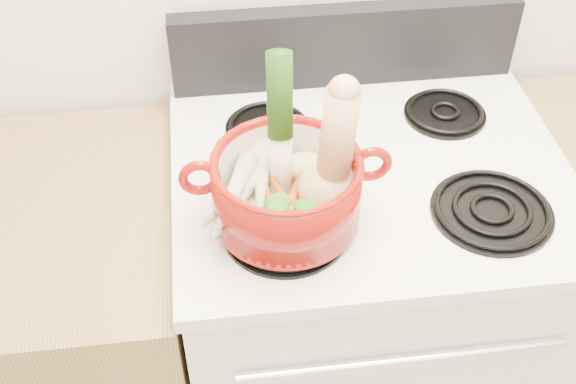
{
  "coord_description": "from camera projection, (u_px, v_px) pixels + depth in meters",
  "views": [
    {
      "loc": [
        -0.3,
        0.35,
        1.87
      ],
      "look_at": [
        -0.18,
        1.24,
        1.04
      ],
      "focal_mm": 45.0,
      "sensor_mm": 36.0,
      "label": 1
    }
  ],
  "objects": [
    {
      "name": "burner_back_right",
      "position": [
        445.0,
        112.0,
        1.53
      ],
      "size": [
        0.17,
        0.17,
        0.02
      ],
      "primitive_type": "cylinder",
      "color": "black",
      "rests_on": "cooktop"
    },
    {
      "name": "ginger",
      "position": [
        304.0,
        167.0,
        1.31
      ],
      "size": [
        0.09,
        0.07,
        0.05
      ],
      "primitive_type": "ellipsoid",
      "rotation": [
        0.0,
        0.0,
        -0.04
      ],
      "color": "#D9B986",
      "rests_on": "dutch_oven"
    },
    {
      "name": "parsnip_2",
      "position": [
        262.0,
        174.0,
        1.27
      ],
      "size": [
        0.08,
        0.21,
        0.06
      ],
      "primitive_type": "cone",
      "rotation": [
        1.66,
        0.0,
        -0.16
      ],
      "color": "beige",
      "rests_on": "dutch_oven"
    },
    {
      "name": "parsnip_4",
      "position": [
        253.0,
        159.0,
        1.29
      ],
      "size": [
        0.15,
        0.2,
        0.06
      ],
      "primitive_type": "cone",
      "rotation": [
        1.66,
        0.0,
        -0.57
      ],
      "color": "beige",
      "rests_on": "dutch_oven"
    },
    {
      "name": "dutch_oven",
      "position": [
        287.0,
        190.0,
        1.24
      ],
      "size": [
        0.26,
        0.26,
        0.13
      ],
      "primitive_type": "cylinder",
      "rotation": [
        0.0,
        0.0,
        -0.0
      ],
      "color": "maroon",
      "rests_on": "burner_front_left"
    },
    {
      "name": "pot_handle_left",
      "position": [
        200.0,
        178.0,
        1.2
      ],
      "size": [
        0.07,
        0.02,
        0.07
      ],
      "primitive_type": "torus",
      "rotation": [
        1.57,
        0.0,
        -0.0
      ],
      "color": "maroon",
      "rests_on": "dutch_oven"
    },
    {
      "name": "carrot_2",
      "position": [
        289.0,
        210.0,
        1.21
      ],
      "size": [
        0.07,
        0.16,
        0.04
      ],
      "primitive_type": "cone",
      "rotation": [
        1.66,
        0.0,
        0.25
      ],
      "color": "#D5650A",
      "rests_on": "dutch_oven"
    },
    {
      "name": "carrot_1",
      "position": [
        272.0,
        218.0,
        1.21
      ],
      "size": [
        0.03,
        0.14,
        0.04
      ],
      "primitive_type": "cone",
      "rotation": [
        1.66,
        0.0,
        0.0
      ],
      "color": "#CE5D0A",
      "rests_on": "dutch_oven"
    },
    {
      "name": "cooktop",
      "position": [
        370.0,
        171.0,
        1.43
      ],
      "size": [
        0.78,
        0.67,
        0.03
      ],
      "primitive_type": "cube",
      "color": "white",
      "rests_on": "stove_body"
    },
    {
      "name": "burner_front_right",
      "position": [
        492.0,
        210.0,
        1.31
      ],
      "size": [
        0.22,
        0.22,
        0.02
      ],
      "primitive_type": "cylinder",
      "color": "black",
      "rests_on": "cooktop"
    },
    {
      "name": "pot_handle_right",
      "position": [
        372.0,
        164.0,
        1.23
      ],
      "size": [
        0.07,
        0.02,
        0.07
      ],
      "primitive_type": "torus",
      "rotation": [
        1.57,
        0.0,
        -0.0
      ],
      "color": "maroon",
      "rests_on": "dutch_oven"
    },
    {
      "name": "carrot_0",
      "position": [
        291.0,
        203.0,
        1.24
      ],
      "size": [
        0.09,
        0.17,
        0.05
      ],
      "primitive_type": "cone",
      "rotation": [
        1.66,
        0.0,
        -0.39
      ],
      "color": "#BE5409",
      "rests_on": "dutch_oven"
    },
    {
      "name": "control_backsplash",
      "position": [
        345.0,
        45.0,
        1.57
      ],
      "size": [
        0.76,
        0.05,
        0.18
      ],
      "primitive_type": "cube",
      "color": "black",
      "rests_on": "cooktop"
    },
    {
      "name": "stove_body",
      "position": [
        355.0,
        318.0,
        1.75
      ],
      "size": [
        0.76,
        0.65,
        0.92
      ],
      "primitive_type": "cube",
      "color": "silver",
      "rests_on": "floor"
    },
    {
      "name": "oven_handle",
      "position": [
        403.0,
        361.0,
        1.29
      ],
      "size": [
        0.6,
        0.02,
        0.02
      ],
      "primitive_type": "cylinder",
      "rotation": [
        0.0,
        1.57,
        0.0
      ],
      "color": "silver",
      "rests_on": "stove_body"
    },
    {
      "name": "parsnip_1",
      "position": [
        238.0,
        193.0,
        1.25
      ],
      "size": [
        0.16,
        0.15,
        0.05
      ],
      "primitive_type": "cone",
      "rotation": [
        1.66,
        0.0,
        -0.84
      ],
      "color": "beige",
      "rests_on": "dutch_oven"
    },
    {
      "name": "burner_back_left",
      "position": [
        267.0,
        126.0,
        1.5
      ],
      "size": [
        0.17,
        0.17,
        0.02
      ],
      "primitive_type": "cylinder",
      "color": "black",
      "rests_on": "cooktop"
    },
    {
      "name": "parsnip_0",
      "position": [
        244.0,
        191.0,
        1.26
      ],
      "size": [
        0.16,
        0.22,
        0.06
      ],
      "primitive_type": "cone",
      "rotation": [
        1.66,
        0.0,
        -0.57
      ],
      "color": "beige",
      "rests_on": "dutch_oven"
    },
    {
      "name": "parsnip_3",
      "position": [
        232.0,
        196.0,
        1.23
      ],
      "size": [
        0.12,
        0.19,
        0.06
      ],
      "primitive_type": "cone",
      "rotation": [
        1.66,
        0.0,
        -0.44
      ],
      "color": "beige",
      "rests_on": "dutch_oven"
    },
    {
      "name": "squash",
      "position": [
        328.0,
        153.0,
        1.19
      ],
      "size": [
        0.12,
        0.11,
        0.25
      ],
      "primitive_type": null,
      "rotation": [
        0.0,
        0.06,
        0.06
      ],
      "color": "tan",
      "rests_on": "dutch_oven"
    },
    {
      "name": "burner_front_left",
      "position": [
        285.0,
        229.0,
        1.28
      ],
      "size": [
        0.22,
        0.22,
        0.02
      ],
      "primitive_type": "cylinder",
      "color": "black",
      "rests_on": "cooktop"
    },
    {
      "name": "leek",
      "position": [
        281.0,
        126.0,
        1.21
      ],
      "size": [
        0.05,
        0.09,
        0.29
      ],
      "primitive_type": "cylinder",
      "rotation": [
        -0.16,
        0.0,
        -0.08
      ],
      "color": "white",
      "rests_on": "dutch_oven"
    }
  ]
}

